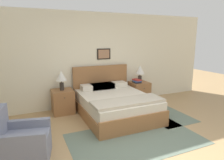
% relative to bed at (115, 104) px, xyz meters
% --- Properties ---
extents(ground_plane, '(16.00, 16.00, 0.00)m').
position_rel_bed_xyz_m(ground_plane, '(-0.25, -1.76, -0.31)').
color(ground_plane, tan).
extents(wall_back, '(7.73, 0.09, 2.60)m').
position_rel_bed_xyz_m(wall_back, '(-0.25, 1.06, 0.99)').
color(wall_back, beige).
rests_on(wall_back, ground_plane).
extents(area_rug_main, '(2.51, 1.50, 0.01)m').
position_rel_bed_xyz_m(area_rug_main, '(-0.14, -1.25, -0.30)').
color(area_rug_main, slate).
rests_on(area_rug_main, ground_plane).
extents(area_rug_bedside, '(0.97, 1.38, 0.01)m').
position_rel_bed_xyz_m(area_rug_bedside, '(1.18, -0.50, -0.30)').
color(area_rug_bedside, slate).
rests_on(area_rug_bedside, ground_plane).
extents(bed, '(1.62, 2.03, 1.14)m').
position_rel_bed_xyz_m(bed, '(0.00, 0.00, 0.00)').
color(bed, '#936038').
rests_on(bed, ground_plane).
extents(armchair, '(0.91, 0.81, 0.86)m').
position_rel_bed_xyz_m(armchair, '(-2.14, -1.09, -0.02)').
color(armchair, gray).
rests_on(armchair, ground_plane).
extents(nightstand_near_window, '(0.53, 0.54, 0.61)m').
position_rel_bed_xyz_m(nightstand_near_window, '(-1.14, 0.72, -0.00)').
color(nightstand_near_window, '#936038').
rests_on(nightstand_near_window, ground_plane).
extents(nightstand_by_door, '(0.53, 0.54, 0.61)m').
position_rel_bed_xyz_m(nightstand_by_door, '(1.15, 0.72, -0.00)').
color(nightstand_by_door, '#936038').
rests_on(nightstand_by_door, ground_plane).
extents(table_lamp_near_window, '(0.28, 0.28, 0.50)m').
position_rel_bed_xyz_m(table_lamp_near_window, '(-1.15, 0.71, 0.65)').
color(table_lamp_near_window, '#2D2823').
rests_on(table_lamp_near_window, nightstand_near_window).
extents(table_lamp_by_door, '(0.28, 0.28, 0.50)m').
position_rel_bed_xyz_m(table_lamp_by_door, '(1.15, 0.71, 0.65)').
color(table_lamp_by_door, '#2D2823').
rests_on(table_lamp_by_door, nightstand_by_door).
extents(book_thick_bottom, '(0.21, 0.21, 0.04)m').
position_rel_bed_xyz_m(book_thick_bottom, '(1.03, 0.67, 0.32)').
color(book_thick_bottom, '#232328').
rests_on(book_thick_bottom, nightstand_by_door).
extents(book_hardcover_middle, '(0.23, 0.27, 0.03)m').
position_rel_bed_xyz_m(book_hardcover_middle, '(1.03, 0.67, 0.36)').
color(book_hardcover_middle, '#335693').
rests_on(book_hardcover_middle, book_thick_bottom).
extents(book_novel_upper, '(0.19, 0.29, 0.03)m').
position_rel_bed_xyz_m(book_novel_upper, '(1.03, 0.67, 0.39)').
color(book_novel_upper, '#B7332D').
rests_on(book_novel_upper, book_hardcover_middle).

